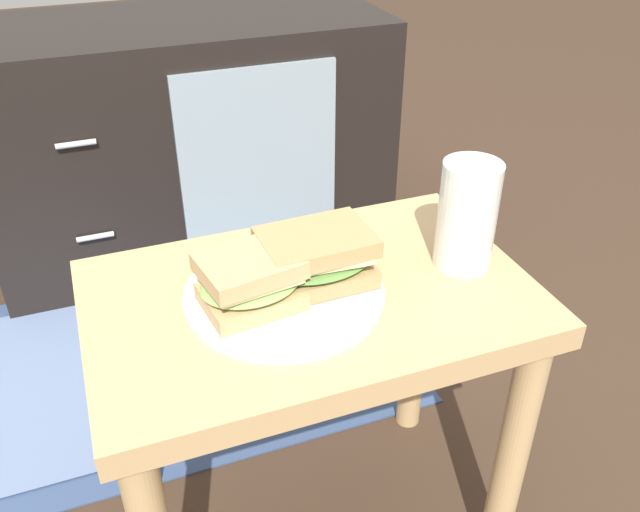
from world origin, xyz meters
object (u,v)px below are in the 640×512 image
(sandwich_front, at_px, (250,281))
(plate, at_px, (285,295))
(beer_glass, at_px, (467,216))
(tv_cabinet, at_px, (189,138))
(sandwich_back, at_px, (316,257))

(sandwich_front, bearing_deg, plate, 12.38)
(sandwich_front, xyz_separation_m, beer_glass, (0.29, 0.00, 0.03))
(plate, relative_size, sandwich_front, 1.88)
(tv_cabinet, bearing_deg, plate, -93.21)
(tv_cabinet, bearing_deg, sandwich_front, -95.84)
(sandwich_front, bearing_deg, sandwich_back, 12.38)
(beer_glass, bearing_deg, sandwich_back, 175.30)
(tv_cabinet, relative_size, beer_glass, 6.62)
(plate, distance_m, beer_glass, 0.26)
(plate, bearing_deg, sandwich_front, -167.62)
(tv_cabinet, distance_m, beer_glass, 1.01)
(plate, relative_size, sandwich_back, 1.69)
(tv_cabinet, distance_m, sandwich_back, 0.96)
(plate, relative_size, beer_glass, 1.73)
(plate, bearing_deg, beer_glass, -1.56)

